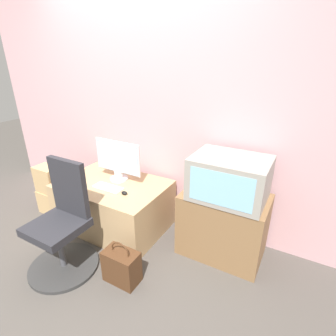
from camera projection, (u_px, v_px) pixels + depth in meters
ground_plane at (59, 281)px, 2.20m from camera, size 12.00×12.00×0.00m
wall_back at (142, 101)px, 2.74m from camera, size 4.40×0.05×2.60m
desk at (114, 204)px, 2.83m from camera, size 1.11×0.76×0.51m
side_stand at (223, 225)px, 2.42m from camera, size 0.75×0.48×0.61m
main_monitor at (118, 161)px, 2.73m from camera, size 0.55×0.19×0.43m
keyboard at (108, 188)px, 2.63m from camera, size 0.32×0.12×0.01m
mouse at (124, 193)px, 2.50m from camera, size 0.06×0.04×0.03m
crt_tv at (229, 178)px, 2.20m from camera, size 0.63×0.47×0.37m
office_chair at (63, 229)px, 2.23m from camera, size 0.60×0.60×0.97m
cardboard_box_lower at (53, 201)px, 3.12m from camera, size 0.31×0.21×0.28m
cardboard_box_upper at (49, 179)px, 3.01m from camera, size 0.29×0.19×0.31m
handbag at (122, 266)px, 2.15m from camera, size 0.29×0.17×0.39m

